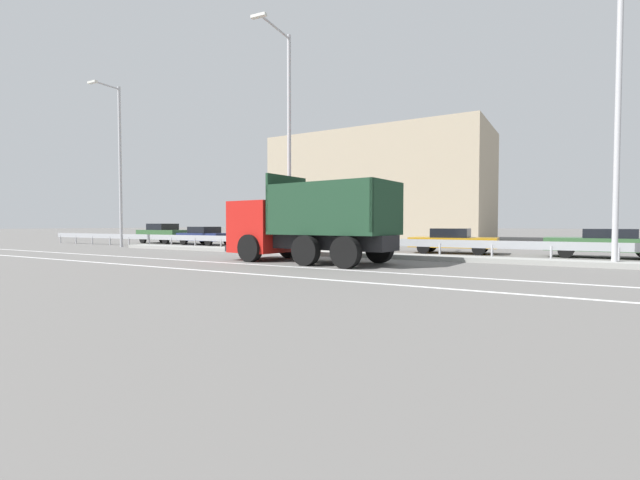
{
  "coord_description": "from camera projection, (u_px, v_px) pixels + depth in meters",
  "views": [
    {
      "loc": [
        9.96,
        -14.97,
        1.41
      ],
      "look_at": [
        0.95,
        0.32,
        0.77
      ],
      "focal_mm": 24.0,
      "sensor_mm": 36.0,
      "label": 1
    }
  ],
  "objects": [
    {
      "name": "dump_truck",
      "position": [
        294.0,
        230.0,
        16.43
      ],
      "size": [
        6.79,
        3.09,
        3.3
      ],
      "rotation": [
        0.0,
        0.0,
        1.49
      ],
      "color": "red",
      "rests_on": "ground_plane"
    },
    {
      "name": "street_lamp_2",
      "position": [
        619.0,
        106.0,
        13.88
      ],
      "size": [
        0.71,
        2.04,
        9.57
      ],
      "color": "#ADADB2",
      "rests_on": "ground_plane"
    },
    {
      "name": "median_island",
      "position": [
        321.0,
        253.0,
        19.73
      ],
      "size": [
        26.54,
        1.1,
        0.18
      ],
      "primitive_type": "cube",
      "color": "gray",
      "rests_on": "ground_plane"
    },
    {
      "name": "ground_plane",
      "position": [
        297.0,
        258.0,
        17.99
      ],
      "size": [
        320.0,
        320.0,
        0.0
      ],
      "primitive_type": "plane",
      "color": "#605E5B"
    },
    {
      "name": "parked_car_2",
      "position": [
        265.0,
        236.0,
        26.84
      ],
      "size": [
        4.63,
        2.05,
        1.38
      ],
      "rotation": [
        0.0,
        0.0,
        1.53
      ],
      "color": "#B27A14",
      "rests_on": "ground_plane"
    },
    {
      "name": "lane_strip_0",
      "position": [
        283.0,
        266.0,
        14.46
      ],
      "size": [
        48.25,
        0.16,
        0.01
      ],
      "primitive_type": "cube",
      "color": "silver",
      "rests_on": "ground_plane"
    },
    {
      "name": "parked_car_3",
      "position": [
        342.0,
        236.0,
        24.24
      ],
      "size": [
        4.44,
        2.02,
        1.5
      ],
      "rotation": [
        0.0,
        0.0,
        -1.61
      ],
      "color": "#B27A14",
      "rests_on": "ground_plane"
    },
    {
      "name": "median_road_sign",
      "position": [
        254.0,
        228.0,
        21.71
      ],
      "size": [
        0.74,
        0.16,
        2.37
      ],
      "color": "white",
      "rests_on": "ground_plane"
    },
    {
      "name": "parked_car_4",
      "position": [
        453.0,
        240.0,
        20.99
      ],
      "size": [
        4.22,
        2.15,
        1.23
      ],
      "rotation": [
        0.0,
        0.0,
        -1.49
      ],
      "color": "#B27A14",
      "rests_on": "ground_plane"
    },
    {
      "name": "street_lamp_0",
      "position": [
        118.0,
        160.0,
        26.67
      ],
      "size": [
        0.71,
        1.97,
        10.01
      ],
      "color": "#ADADB2",
      "rests_on": "ground_plane"
    },
    {
      "name": "lane_strip_1",
      "position": [
        237.0,
        273.0,
        12.46
      ],
      "size": [
        48.25,
        0.16,
        0.01
      ],
      "primitive_type": "cube",
      "color": "silver",
      "rests_on": "ground_plane"
    },
    {
      "name": "street_lamp_1",
      "position": [
        287.0,
        133.0,
        20.06
      ],
      "size": [
        0.72,
        2.79,
        10.33
      ],
      "color": "#ADADB2",
      "rests_on": "ground_plane"
    },
    {
      "name": "parked_car_1",
      "position": [
        205.0,
        235.0,
        29.91
      ],
      "size": [
        3.97,
        2.05,
        1.27
      ],
      "rotation": [
        0.0,
        0.0,
        -1.6
      ],
      "color": "navy",
      "rests_on": "ground_plane"
    },
    {
      "name": "background_building_0",
      "position": [
        381.0,
        188.0,
        42.76
      ],
      "size": [
        20.59,
        10.15,
        10.25
      ],
      "primitive_type": "cube",
      "color": "tan",
      "rests_on": "ground_plane"
    },
    {
      "name": "median_guardrail",
      "position": [
        332.0,
        242.0,
        20.66
      ],
      "size": [
        48.25,
        0.09,
        0.78
      ],
      "color": "#9EA0A5",
      "rests_on": "ground_plane"
    },
    {
      "name": "parked_car_0",
      "position": [
        164.0,
        233.0,
        32.42
      ],
      "size": [
        4.16,
        2.0,
        1.49
      ],
      "rotation": [
        0.0,
        0.0,
        -1.58
      ],
      "color": "#335B33",
      "rests_on": "ground_plane"
    },
    {
      "name": "parked_car_5",
      "position": [
        606.0,
        243.0,
        18.01
      ],
      "size": [
        4.57,
        2.01,
        1.23
      ],
      "rotation": [
        0.0,
        0.0,
        1.54
      ],
      "color": "#335B33",
      "rests_on": "ground_plane"
    }
  ]
}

